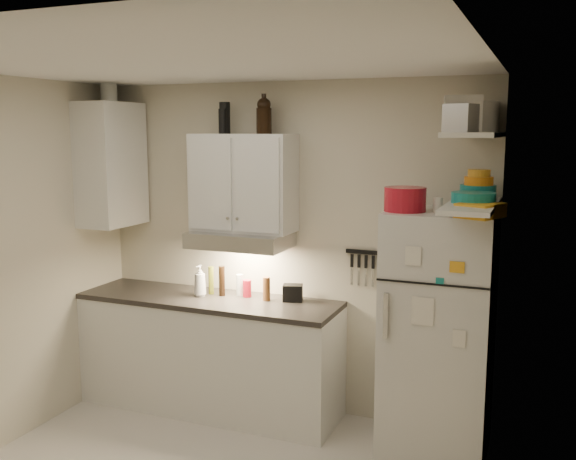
% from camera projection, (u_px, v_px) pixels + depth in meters
% --- Properties ---
extents(ceiling, '(3.20, 3.00, 0.02)m').
position_uv_depth(ceiling, '(184.00, 59.00, 3.50)').
color(ceiling, white).
rests_on(ceiling, ground).
extents(back_wall, '(3.20, 0.02, 2.60)m').
position_uv_depth(back_wall, '(288.00, 248.00, 5.08)').
color(back_wall, beige).
rests_on(back_wall, ground).
extents(right_wall, '(0.02, 3.00, 2.60)m').
position_uv_depth(right_wall, '(478.00, 324.00, 3.10)').
color(right_wall, beige).
rests_on(right_wall, ground).
extents(base_cabinet, '(2.10, 0.60, 0.88)m').
position_uv_depth(base_cabinet, '(210.00, 355.00, 5.14)').
color(base_cabinet, white).
rests_on(base_cabinet, floor).
extents(countertop, '(2.10, 0.62, 0.04)m').
position_uv_depth(countertop, '(209.00, 300.00, 5.07)').
color(countertop, '#2A2724').
rests_on(countertop, base_cabinet).
extents(upper_cabinet, '(0.80, 0.33, 0.75)m').
position_uv_depth(upper_cabinet, '(243.00, 183.00, 4.95)').
color(upper_cabinet, white).
rests_on(upper_cabinet, back_wall).
extents(side_cabinet, '(0.33, 0.55, 1.00)m').
position_uv_depth(side_cabinet, '(111.00, 164.00, 5.24)').
color(side_cabinet, white).
rests_on(side_cabinet, left_wall).
extents(range_hood, '(0.76, 0.46, 0.12)m').
position_uv_depth(range_hood, '(240.00, 239.00, 4.96)').
color(range_hood, silver).
rests_on(range_hood, back_wall).
extents(fridge, '(0.70, 0.68, 1.70)m').
position_uv_depth(fridge, '(438.00, 334.00, 4.37)').
color(fridge, silver).
rests_on(fridge, floor).
extents(shelf_hi, '(0.30, 0.95, 0.03)m').
position_uv_depth(shelf_hi, '(475.00, 135.00, 3.96)').
color(shelf_hi, white).
rests_on(shelf_hi, right_wall).
extents(shelf_lo, '(0.30, 0.95, 0.03)m').
position_uv_depth(shelf_lo, '(472.00, 205.00, 4.03)').
color(shelf_lo, white).
rests_on(shelf_lo, right_wall).
extents(knife_strip, '(0.42, 0.02, 0.03)m').
position_uv_depth(knife_strip, '(373.00, 253.00, 4.80)').
color(knife_strip, black).
rests_on(knife_strip, back_wall).
extents(dutch_oven, '(0.35, 0.35, 0.16)m').
position_uv_depth(dutch_oven, '(405.00, 199.00, 4.20)').
color(dutch_oven, '#A21322').
rests_on(dutch_oven, fridge).
extents(book_stack, '(0.30, 0.33, 0.09)m').
position_uv_depth(book_stack, '(480.00, 210.00, 3.90)').
color(book_stack, gold).
rests_on(book_stack, fridge).
extents(spice_jar, '(0.07, 0.07, 0.10)m').
position_uv_depth(spice_jar, '(438.00, 205.00, 4.15)').
color(spice_jar, silver).
rests_on(spice_jar, fridge).
extents(stock_pot, '(0.35, 0.35, 0.20)m').
position_uv_depth(stock_pot, '(478.00, 117.00, 4.25)').
color(stock_pot, silver).
rests_on(stock_pot, shelf_hi).
extents(tin_a, '(0.25, 0.23, 0.22)m').
position_uv_depth(tin_a, '(462.00, 114.00, 3.84)').
color(tin_a, '#AAAAAD').
rests_on(tin_a, shelf_hi).
extents(tin_b, '(0.21, 0.21, 0.16)m').
position_uv_depth(tin_b, '(461.00, 118.00, 3.74)').
color(tin_b, '#AAAAAD').
rests_on(tin_b, shelf_hi).
extents(bowl_teal, '(0.23, 0.23, 0.09)m').
position_uv_depth(bowl_teal, '(478.00, 192.00, 4.25)').
color(bowl_teal, '#167D7B').
rests_on(bowl_teal, shelf_lo).
extents(bowl_orange, '(0.19, 0.19, 0.06)m').
position_uv_depth(bowl_orange, '(479.00, 181.00, 4.22)').
color(bowl_orange, orange).
rests_on(bowl_orange, bowl_teal).
extents(bowl_yellow, '(0.15, 0.15, 0.05)m').
position_uv_depth(bowl_yellow, '(479.00, 173.00, 4.21)').
color(bowl_yellow, gold).
rests_on(bowl_yellow, bowl_orange).
extents(plates, '(0.36, 0.36, 0.07)m').
position_uv_depth(plates, '(473.00, 198.00, 4.01)').
color(plates, '#167D7B').
rests_on(plates, shelf_lo).
extents(growler_a, '(0.11, 0.11, 0.22)m').
position_uv_depth(growler_a, '(263.00, 119.00, 4.88)').
color(growler_a, black).
rests_on(growler_a, upper_cabinet).
extents(growler_b, '(0.13, 0.13, 0.27)m').
position_uv_depth(growler_b, '(264.00, 115.00, 4.79)').
color(growler_b, black).
rests_on(growler_b, upper_cabinet).
extents(thermos_a, '(0.10, 0.10, 0.24)m').
position_uv_depth(thermos_a, '(225.00, 118.00, 4.96)').
color(thermos_a, black).
rests_on(thermos_a, upper_cabinet).
extents(thermos_b, '(0.08, 0.08, 0.19)m').
position_uv_depth(thermos_b, '(223.00, 121.00, 4.94)').
color(thermos_b, black).
rests_on(thermos_b, upper_cabinet).
extents(side_jar, '(0.15, 0.15, 0.18)m').
position_uv_depth(side_jar, '(109.00, 91.00, 5.18)').
color(side_jar, silver).
rests_on(side_jar, side_cabinet).
extents(soap_bottle, '(0.11, 0.11, 0.28)m').
position_uv_depth(soap_bottle, '(200.00, 279.00, 5.08)').
color(soap_bottle, white).
rests_on(soap_bottle, countertop).
extents(pepper_mill, '(0.07, 0.07, 0.18)m').
position_uv_depth(pepper_mill, '(267.00, 289.00, 4.96)').
color(pepper_mill, brown).
rests_on(pepper_mill, countertop).
extents(oil_bottle, '(0.05, 0.05, 0.22)m').
position_uv_depth(oil_bottle, '(211.00, 280.00, 5.16)').
color(oil_bottle, '#666A1A').
rests_on(oil_bottle, countertop).
extents(vinegar_bottle, '(0.06, 0.06, 0.24)m').
position_uv_depth(vinegar_bottle, '(222.00, 281.00, 5.10)').
color(vinegar_bottle, black).
rests_on(vinegar_bottle, countertop).
extents(clear_bottle, '(0.07, 0.07, 0.17)m').
position_uv_depth(clear_bottle, '(240.00, 285.00, 5.12)').
color(clear_bottle, silver).
rests_on(clear_bottle, countertop).
extents(red_jar, '(0.08, 0.08, 0.14)m').
position_uv_depth(red_jar, '(247.00, 288.00, 5.07)').
color(red_jar, '#A21322').
rests_on(red_jar, countertop).
extents(caddy, '(0.18, 0.15, 0.13)m').
position_uv_depth(caddy, '(293.00, 293.00, 4.95)').
color(caddy, black).
rests_on(caddy, countertop).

